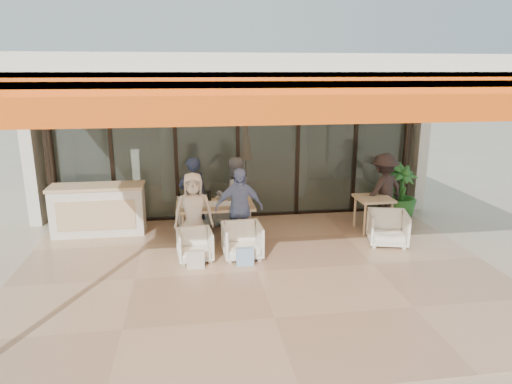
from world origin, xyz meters
TOP-DOWN VIEW (x-y plane):
  - ground at (0.00, 0.00)m, footprint 70.00×70.00m
  - terrace_floor at (0.00, 0.00)m, footprint 8.00×6.00m
  - terrace_structure at (0.00, -0.26)m, footprint 8.00×6.00m
  - glass_storefront at (0.00, 3.00)m, footprint 8.08×0.10m
  - interior_block at (0.01, 5.31)m, footprint 9.05×3.62m
  - host_counter at (-2.93, 2.30)m, footprint 1.85×0.65m
  - dining_table at (-0.61, 1.63)m, footprint 1.50×0.90m
  - chair_far_left at (-1.02, 2.57)m, footprint 0.70×0.67m
  - chair_far_right at (-0.18, 2.57)m, footprint 0.87×0.85m
  - chair_near_left at (-1.02, 0.67)m, footprint 0.65×0.62m
  - chair_near_right at (-0.18, 0.67)m, footprint 0.71×0.67m
  - diner_navy at (-1.02, 2.07)m, footprint 0.68×0.55m
  - diner_grey at (-0.18, 2.07)m, footprint 0.89×0.77m
  - diner_cream at (-1.02, 1.17)m, footprint 0.73×0.47m
  - diner_periwinkle at (-0.18, 1.17)m, footprint 0.92×0.42m
  - tote_bag_cream at (-1.02, 0.27)m, footprint 0.30×0.10m
  - tote_bag_blue at (-0.18, 0.27)m, footprint 0.30×0.10m
  - side_table at (2.65, 1.64)m, footprint 0.70×0.70m
  - side_chair at (2.65, 0.89)m, footprint 0.86×0.83m
  - standing_woman at (2.99, 1.95)m, footprint 1.18×0.95m
  - potted_palm at (3.54, 2.27)m, footprint 0.93×0.93m

SIDE VIEW (x-z plane):
  - ground at x=0.00m, z-range 0.00..0.00m
  - terrace_floor at x=0.00m, z-range 0.00..0.01m
  - tote_bag_cream at x=-1.02m, z-range 0.00..0.34m
  - tote_bag_blue at x=-0.18m, z-range 0.00..0.34m
  - chair_near_left at x=-1.02m, z-range 0.00..0.62m
  - chair_far_left at x=-1.02m, z-range 0.00..0.68m
  - chair_near_right at x=-0.18m, z-range 0.00..0.70m
  - chair_far_right at x=-0.18m, z-range 0.00..0.71m
  - side_chair at x=2.65m, z-range 0.00..0.73m
  - host_counter at x=-2.93m, z-range 0.01..1.05m
  - side_table at x=2.65m, z-range 0.27..1.01m
  - potted_palm at x=3.54m, z-range 0.00..1.29m
  - dining_table at x=-0.61m, z-range 0.22..1.15m
  - diner_cream at x=-1.02m, z-range 0.00..1.48m
  - diner_periwinkle at x=-0.18m, z-range 0.00..1.54m
  - diner_grey at x=-0.18m, z-range 0.00..1.58m
  - standing_woman at x=2.99m, z-range 0.00..1.59m
  - diner_navy at x=-1.02m, z-range 0.00..1.60m
  - glass_storefront at x=0.00m, z-range 0.00..3.20m
  - interior_block at x=0.01m, z-range 0.47..3.99m
  - terrace_structure at x=0.00m, z-range 1.55..4.95m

